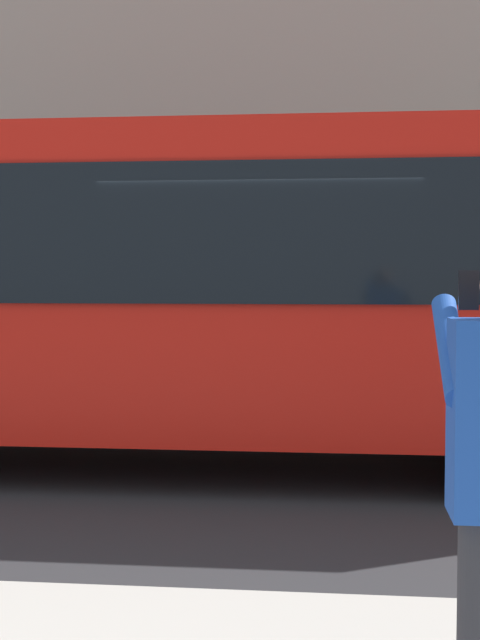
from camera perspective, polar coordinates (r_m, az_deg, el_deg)
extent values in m
plane|color=#2B2B2D|center=(8.15, 1.85, -9.63)|extent=(60.00, 60.00, 0.00)
cube|color=#A89E8E|center=(15.33, 3.86, 18.95)|extent=(28.00, 0.80, 12.00)
cube|color=red|center=(8.16, -5.36, 2.42)|extent=(9.00, 2.50, 2.60)
cube|color=black|center=(6.94, -7.44, 5.61)|extent=(7.60, 0.06, 1.10)
cylinder|color=black|center=(9.29, 14.63, -5.03)|extent=(1.00, 0.28, 1.00)
cylinder|color=#2D2D33|center=(3.24, 15.16, -19.17)|extent=(0.14, 0.14, 0.82)
cylinder|color=#1E4CAD|center=(3.16, 13.50, -1.78)|extent=(0.09, 0.48, 0.37)
cube|color=black|center=(3.30, 14.61, 1.88)|extent=(0.07, 0.01, 0.14)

